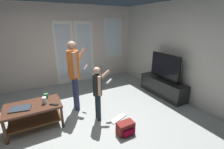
% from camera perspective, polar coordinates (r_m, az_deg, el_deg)
% --- Properties ---
extents(ground_plane, '(5.70, 5.42, 0.02)m').
position_cam_1_polar(ground_plane, '(3.25, -10.79, -19.80)').
color(ground_plane, '#959A96').
extents(wall_back_with_doors, '(5.70, 0.09, 2.58)m').
position_cam_1_polar(wall_back_with_doors, '(5.24, -19.73, 9.70)').
color(wall_back_with_doors, beige).
rests_on(wall_back_with_doors, ground_plane).
extents(wall_right_plain, '(0.06, 5.42, 2.55)m').
position_cam_1_polar(wall_right_plain, '(4.33, 26.34, 7.29)').
color(wall_right_plain, beige).
rests_on(wall_right_plain, ground_plane).
extents(coffee_table, '(1.01, 0.61, 0.49)m').
position_cam_1_polar(coffee_table, '(3.43, -27.14, -12.11)').
color(coffee_table, '#46271A').
rests_on(coffee_table, ground_plane).
extents(tv_stand, '(0.42, 1.43, 0.47)m').
position_cam_1_polar(tv_stand, '(4.66, 18.34, -4.42)').
color(tv_stand, black).
rests_on(tv_stand, ground_plane).
extents(flat_screen_tv, '(0.08, 0.98, 0.73)m').
position_cam_1_polar(flat_screen_tv, '(4.46, 19.08, 2.75)').
color(flat_screen_tv, black).
rests_on(flat_screen_tv, tv_stand).
extents(person_adult, '(0.52, 0.44, 1.63)m').
position_cam_1_polar(person_adult, '(3.57, -13.89, 1.54)').
color(person_adult, navy).
rests_on(person_adult, ground_plane).
extents(person_child, '(0.49, 0.32, 1.18)m').
position_cam_1_polar(person_child, '(3.16, -5.28, -5.43)').
color(person_child, '#1B292F').
rests_on(person_child, ground_plane).
extents(backpack, '(0.33, 0.23, 0.24)m').
position_cam_1_polar(backpack, '(3.06, 5.13, -19.33)').
color(backpack, maroon).
rests_on(backpack, ground_plane).
extents(loose_keyboard, '(0.46, 0.27, 0.02)m').
position_cam_1_polar(loose_keyboard, '(3.49, 2.39, -15.98)').
color(loose_keyboard, white).
rests_on(loose_keyboard, ground_plane).
extents(laptop_closed, '(0.39, 0.30, 0.02)m').
position_cam_1_polar(laptop_closed, '(3.34, -31.03, -10.81)').
color(laptop_closed, '#29313D').
rests_on(laptop_closed, coffee_table).
extents(cup_near_edge, '(0.08, 0.08, 0.13)m').
position_cam_1_polar(cup_near_edge, '(3.31, -23.91, -8.78)').
color(cup_near_edge, white).
rests_on(cup_near_edge, coffee_table).
extents(cup_by_laptop, '(0.08, 0.08, 0.10)m').
position_cam_1_polar(cup_by_laptop, '(3.53, -23.36, -7.33)').
color(cup_by_laptop, '#34874F').
rests_on(cup_by_laptop, coffee_table).
extents(tv_remote_black, '(0.16, 0.15, 0.02)m').
position_cam_1_polar(tv_remote_black, '(3.21, -20.81, -10.35)').
color(tv_remote_black, black).
rests_on(tv_remote_black, coffee_table).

